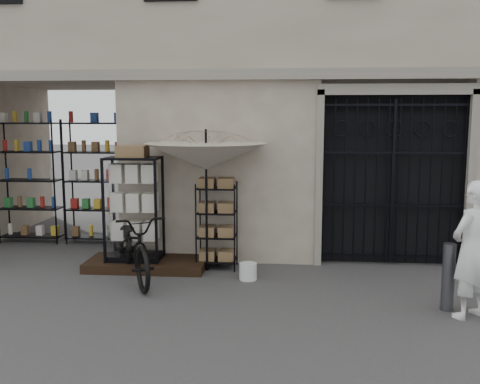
# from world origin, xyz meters

# --- Properties ---
(ground) EXTENTS (80.00, 80.00, 0.00)m
(ground) POSITION_xyz_m (0.00, 0.00, 0.00)
(ground) COLOR black
(ground) RESTS_ON ground
(main_building) EXTENTS (14.00, 4.00, 9.00)m
(main_building) POSITION_xyz_m (0.00, 4.00, 4.50)
(main_building) COLOR #B1A591
(main_building) RESTS_ON ground
(shop_recess) EXTENTS (3.00, 1.70, 3.00)m
(shop_recess) POSITION_xyz_m (-4.50, 2.80, 1.50)
(shop_recess) COLOR black
(shop_recess) RESTS_ON ground
(shop_shelving) EXTENTS (2.70, 0.50, 2.50)m
(shop_shelving) POSITION_xyz_m (-4.55, 3.30, 1.25)
(shop_shelving) COLOR black
(shop_shelving) RESTS_ON ground
(iron_gate) EXTENTS (2.50, 0.21, 3.00)m
(iron_gate) POSITION_xyz_m (1.75, 2.28, 1.50)
(iron_gate) COLOR black
(iron_gate) RESTS_ON ground
(step_platform) EXTENTS (2.00, 0.90, 0.15)m
(step_platform) POSITION_xyz_m (-2.40, 1.55, 0.07)
(step_platform) COLOR black
(step_platform) RESTS_ON ground
(display_cabinet) EXTENTS (0.90, 0.59, 1.89)m
(display_cabinet) POSITION_xyz_m (-2.60, 1.54, 0.93)
(display_cabinet) COLOR black
(display_cabinet) RESTS_ON step_platform
(wire_rack) EXTENTS (0.76, 0.66, 1.46)m
(wire_rack) POSITION_xyz_m (-1.21, 1.68, 0.72)
(wire_rack) COLOR black
(wire_rack) RESTS_ON ground
(market_umbrella) EXTENTS (2.24, 2.26, 2.82)m
(market_umbrella) POSITION_xyz_m (-1.36, 1.51, 2.03)
(market_umbrella) COLOR black
(market_umbrella) RESTS_ON ground
(white_bucket) EXTENTS (0.35, 0.35, 0.27)m
(white_bucket) POSITION_xyz_m (-0.64, 1.06, 0.13)
(white_bucket) COLOR silver
(white_bucket) RESTS_ON ground
(bicycle) EXTENTS (1.15, 1.30, 2.08)m
(bicycle) POSITION_xyz_m (-2.43, 0.90, 0.00)
(bicycle) COLOR black
(bicycle) RESTS_ON ground
(steel_bollard) EXTENTS (0.19, 0.19, 0.91)m
(steel_bollard) POSITION_xyz_m (2.09, -0.06, 0.45)
(steel_bollard) COLOR #4D4E53
(steel_bollard) RESTS_ON ground
(shopkeeper) EXTENTS (1.57, 1.81, 0.42)m
(shopkeeper) POSITION_xyz_m (2.29, -0.28, 0.00)
(shopkeeper) COLOR white
(shopkeeper) RESTS_ON ground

